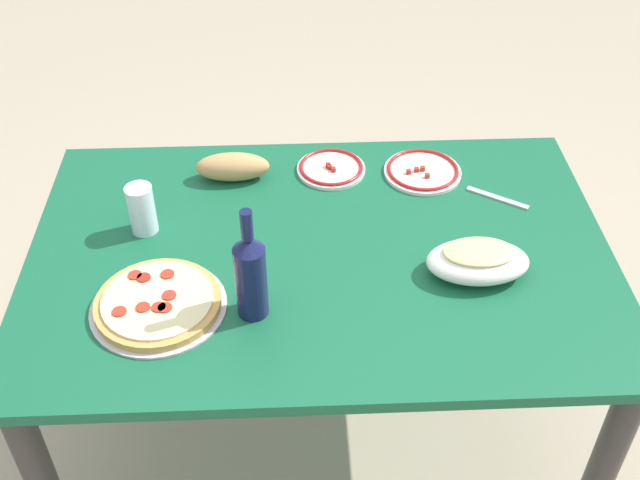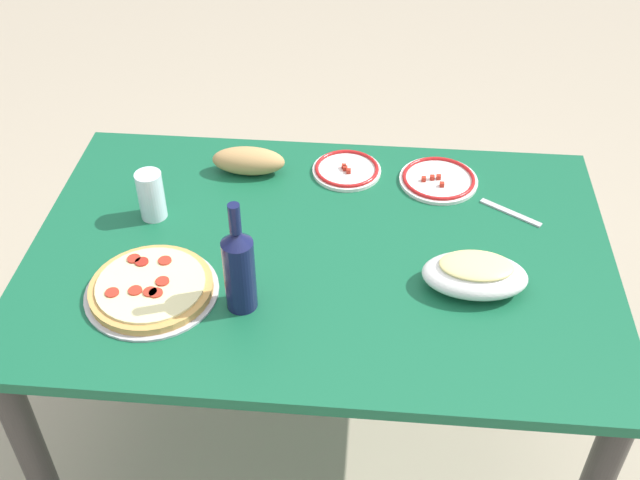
{
  "view_description": "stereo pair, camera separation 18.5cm",
  "coord_description": "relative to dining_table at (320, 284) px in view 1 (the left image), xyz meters",
  "views": [
    {
      "loc": [
        0.06,
        1.41,
        1.98
      ],
      "look_at": [
        0.0,
        0.0,
        0.79
      ],
      "focal_mm": 43.24,
      "sensor_mm": 36.0,
      "label": 1
    },
    {
      "loc": [
        -0.12,
        1.4,
        1.98
      ],
      "look_at": [
        0.0,
        0.0,
        0.79
      ],
      "focal_mm": 43.24,
      "sensor_mm": 36.0,
      "label": 2
    }
  ],
  "objects": [
    {
      "name": "ground_plane",
      "position": [
        0.0,
        0.0,
        -0.64
      ],
      "size": [
        8.0,
        8.0,
        0.0
      ],
      "primitive_type": "plane",
      "color": "tan",
      "rests_on": "ground"
    },
    {
      "name": "dining_table",
      "position": [
        0.0,
        0.0,
        0.0
      ],
      "size": [
        1.41,
        0.94,
        0.76
      ],
      "color": "#145938",
      "rests_on": "ground"
    },
    {
      "name": "pepperoni_pizza",
      "position": [
        0.37,
        0.18,
        0.13
      ],
      "size": [
        0.3,
        0.3,
        0.03
      ],
      "color": "#B7B7BC",
      "rests_on": "dining_table"
    },
    {
      "name": "baked_pasta_dish",
      "position": [
        -0.36,
        0.1,
        0.16
      ],
      "size": [
        0.24,
        0.15,
        0.08
      ],
      "color": "white",
      "rests_on": "dining_table"
    },
    {
      "name": "wine_bottle",
      "position": [
        0.16,
        0.2,
        0.23
      ],
      "size": [
        0.07,
        0.07,
        0.28
      ],
      "color": "#141942",
      "rests_on": "dining_table"
    },
    {
      "name": "water_glass",
      "position": [
        0.43,
        -0.09,
        0.18
      ],
      "size": [
        0.07,
        0.07,
        0.13
      ],
      "primitive_type": "cylinder",
      "color": "silver",
      "rests_on": "dining_table"
    },
    {
      "name": "side_plate_near",
      "position": [
        -0.29,
        -0.3,
        0.12
      ],
      "size": [
        0.21,
        0.21,
        0.02
      ],
      "color": "white",
      "rests_on": "dining_table"
    },
    {
      "name": "side_plate_far",
      "position": [
        -0.04,
        -0.33,
        0.12
      ],
      "size": [
        0.19,
        0.19,
        0.02
      ],
      "color": "white",
      "rests_on": "dining_table"
    },
    {
      "name": "bread_loaf",
      "position": [
        0.22,
        -0.31,
        0.15
      ],
      "size": [
        0.2,
        0.08,
        0.08
      ],
      "primitive_type": "ellipsoid",
      "color": "tan",
      "rests_on": "dining_table"
    },
    {
      "name": "fork_right",
      "position": [
        -0.47,
        -0.18,
        0.12
      ],
      "size": [
        0.15,
        0.11,
        0.0
      ],
      "primitive_type": "cube",
      "rotation": [
        0.0,
        0.0,
        5.7
      ],
      "color": "#B7B7BC",
      "rests_on": "dining_table"
    }
  ]
}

